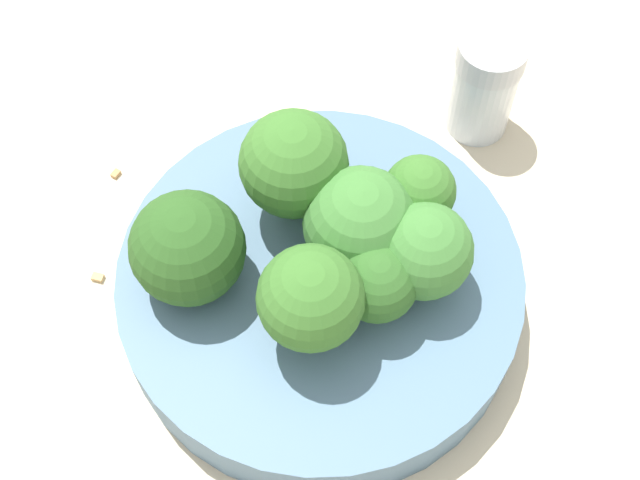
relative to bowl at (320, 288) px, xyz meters
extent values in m
plane|color=beige|center=(0.00, 0.00, -0.02)|extent=(3.00, 3.00, 0.00)
cylinder|color=slate|center=(0.00, 0.00, 0.00)|extent=(0.21, 0.21, 0.03)
cylinder|color=#84AD66|center=(0.02, 0.00, 0.03)|extent=(0.02, 0.02, 0.02)
sphere|color=#3D7533|center=(0.02, 0.00, 0.05)|extent=(0.06, 0.06, 0.06)
cylinder|color=#7A9E5B|center=(0.01, 0.04, 0.03)|extent=(0.02, 0.02, 0.03)
sphere|color=#386B28|center=(0.01, 0.04, 0.06)|extent=(0.05, 0.05, 0.05)
cylinder|color=#8EB770|center=(0.04, -0.03, 0.03)|extent=(0.03, 0.03, 0.02)
sphere|color=#3D7533|center=(0.04, -0.03, 0.05)|extent=(0.05, 0.05, 0.05)
cylinder|color=#84AD66|center=(0.06, 0.00, 0.03)|extent=(0.02, 0.02, 0.03)
sphere|color=#386B28|center=(0.06, 0.00, 0.05)|extent=(0.04, 0.04, 0.04)
cylinder|color=#7A9E5B|center=(0.01, -0.03, 0.03)|extent=(0.02, 0.02, 0.02)
sphere|color=#2D5B23|center=(0.01, -0.03, 0.04)|extent=(0.04, 0.04, 0.04)
cylinder|color=#8EB770|center=(-0.06, 0.03, 0.03)|extent=(0.03, 0.03, 0.02)
sphere|color=#28511E|center=(-0.06, 0.03, 0.05)|extent=(0.06, 0.06, 0.06)
cylinder|color=#84AD66|center=(-0.02, -0.03, 0.03)|extent=(0.02, 0.02, 0.03)
sphere|color=#386B28|center=(-0.02, -0.03, 0.05)|extent=(0.05, 0.05, 0.05)
cylinder|color=silver|center=(0.14, 0.06, 0.01)|extent=(0.04, 0.04, 0.05)
cylinder|color=#B7B7BC|center=(0.14, 0.06, 0.04)|extent=(0.04, 0.04, 0.02)
cube|color=#AD7F4C|center=(-0.06, 0.13, -0.01)|extent=(0.01, 0.01, 0.01)
cube|color=tan|center=(-0.10, 0.07, -0.01)|extent=(0.01, 0.01, 0.01)
camera|label=1|loc=(-0.10, -0.18, 0.41)|focal=50.00mm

